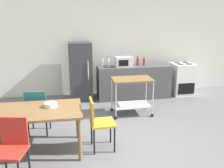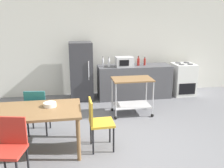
{
  "view_description": "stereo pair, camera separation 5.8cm",
  "coord_description": "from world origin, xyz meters",
  "px_view_note": "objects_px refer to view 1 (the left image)",
  "views": [
    {
      "loc": [
        -0.86,
        -3.79,
        2.2
      ],
      "look_at": [
        0.04,
        1.2,
        0.8
      ],
      "focal_mm": 39.43,
      "sensor_mm": 36.0,
      "label": 1
    },
    {
      "loc": [
        -0.8,
        -3.8,
        2.2
      ],
      "look_at": [
        0.04,
        1.2,
        0.8
      ],
      "focal_mm": 39.43,
      "sensor_mm": 36.0,
      "label": 2
    }
  ],
  "objects_px": {
    "chair_teal": "(37,109)",
    "fruit_bowl": "(51,105)",
    "chair_mustard": "(99,121)",
    "refrigerator": "(80,71)",
    "bottle_vinegar": "(144,62)",
    "bottle_sparkling_water": "(108,63)",
    "microwave": "(124,62)",
    "dining_table": "(35,114)",
    "chair_red": "(12,146)",
    "stove_oven": "(182,79)",
    "bottle_soy_sauce": "(138,62)",
    "bottle_sesame_oil": "(102,63)",
    "kitchen_cart": "(132,90)"
  },
  "relations": [
    {
      "from": "bottle_vinegar",
      "to": "chair_teal",
      "type": "bearing_deg",
      "value": -144.69
    },
    {
      "from": "dining_table",
      "to": "bottle_vinegar",
      "type": "xyz_separation_m",
      "value": [
        2.62,
        2.54,
        0.33
      ]
    },
    {
      "from": "bottle_sesame_oil",
      "to": "fruit_bowl",
      "type": "relative_size",
      "value": 1.31
    },
    {
      "from": "bottle_sparkling_water",
      "to": "fruit_bowl",
      "type": "xyz_separation_m",
      "value": [
        -1.37,
        -2.39,
        -0.22
      ]
    },
    {
      "from": "refrigerator",
      "to": "kitchen_cart",
      "type": "bearing_deg",
      "value": -50.05
    },
    {
      "from": "kitchen_cart",
      "to": "bottle_vinegar",
      "type": "distance_m",
      "value": 1.43
    },
    {
      "from": "microwave",
      "to": "bottle_vinegar",
      "type": "xyz_separation_m",
      "value": [
        0.59,
        0.09,
        -0.03
      ]
    },
    {
      "from": "chair_teal",
      "to": "bottle_sparkling_water",
      "type": "relative_size",
      "value": 3.34
    },
    {
      "from": "chair_mustard",
      "to": "chair_red",
      "type": "bearing_deg",
      "value": 115.28
    },
    {
      "from": "chair_teal",
      "to": "microwave",
      "type": "xyz_separation_m",
      "value": [
        2.07,
        1.79,
        0.51
      ]
    },
    {
      "from": "chair_red",
      "to": "bottle_sparkling_water",
      "type": "height_order",
      "value": "bottle_sparkling_water"
    },
    {
      "from": "refrigerator",
      "to": "fruit_bowl",
      "type": "bearing_deg",
      "value": -103.99
    },
    {
      "from": "chair_teal",
      "to": "bottle_sesame_oil",
      "type": "relative_size",
      "value": 3.26
    },
    {
      "from": "dining_table",
      "to": "bottle_sparkling_water",
      "type": "xyz_separation_m",
      "value": [
        1.62,
        2.49,
        0.34
      ]
    },
    {
      "from": "refrigerator",
      "to": "bottle_vinegar",
      "type": "relative_size",
      "value": 6.74
    },
    {
      "from": "kitchen_cart",
      "to": "fruit_bowl",
      "type": "relative_size",
      "value": 4.36
    },
    {
      "from": "chair_mustard",
      "to": "bottle_vinegar",
      "type": "relative_size",
      "value": 3.87
    },
    {
      "from": "dining_table",
      "to": "bottle_sesame_oil",
      "type": "bearing_deg",
      "value": 59.89
    },
    {
      "from": "refrigerator",
      "to": "fruit_bowl",
      "type": "relative_size",
      "value": 7.43
    },
    {
      "from": "stove_oven",
      "to": "fruit_bowl",
      "type": "bearing_deg",
      "value": -145.21
    },
    {
      "from": "chair_mustard",
      "to": "bottle_sesame_oil",
      "type": "xyz_separation_m",
      "value": [
        0.43,
        2.6,
        0.49
      ]
    },
    {
      "from": "stove_oven",
      "to": "bottle_sesame_oil",
      "type": "distance_m",
      "value": 2.39
    },
    {
      "from": "refrigerator",
      "to": "bottle_vinegar",
      "type": "distance_m",
      "value": 1.75
    },
    {
      "from": "microwave",
      "to": "chair_mustard",
      "type": "bearing_deg",
      "value": -111.48
    },
    {
      "from": "chair_teal",
      "to": "bottle_soy_sauce",
      "type": "relative_size",
      "value": 3.43
    },
    {
      "from": "chair_mustard",
      "to": "chair_teal",
      "type": "xyz_separation_m",
      "value": [
        -1.07,
        0.74,
        0.0
      ]
    },
    {
      "from": "kitchen_cart",
      "to": "bottle_sesame_oil",
      "type": "xyz_separation_m",
      "value": [
        -0.51,
        1.18,
        0.44
      ]
    },
    {
      "from": "chair_teal",
      "to": "fruit_bowl",
      "type": "relative_size",
      "value": 4.27
    },
    {
      "from": "bottle_soy_sauce",
      "to": "fruit_bowl",
      "type": "distance_m",
      "value": 3.29
    },
    {
      "from": "chair_red",
      "to": "microwave",
      "type": "relative_size",
      "value": 1.93
    },
    {
      "from": "chair_red",
      "to": "chair_teal",
      "type": "bearing_deg",
      "value": 95.05
    },
    {
      "from": "stove_oven",
      "to": "bottle_sesame_oil",
      "type": "xyz_separation_m",
      "value": [
        -2.32,
        -0.03,
        0.56
      ]
    },
    {
      "from": "chair_teal",
      "to": "kitchen_cart",
      "type": "bearing_deg",
      "value": -154.68
    },
    {
      "from": "chair_red",
      "to": "bottle_soy_sauce",
      "type": "xyz_separation_m",
      "value": [
        2.66,
        3.26,
        0.49
      ]
    },
    {
      "from": "chair_red",
      "to": "bottle_sesame_oil",
      "type": "height_order",
      "value": "bottle_sesame_oil"
    },
    {
      "from": "bottle_sparkling_water",
      "to": "microwave",
      "type": "xyz_separation_m",
      "value": [
        0.41,
        -0.04,
        0.02
      ]
    },
    {
      "from": "chair_teal",
      "to": "refrigerator",
      "type": "height_order",
      "value": "refrigerator"
    },
    {
      "from": "bottle_soy_sauce",
      "to": "fruit_bowl",
      "type": "bearing_deg",
      "value": -131.79
    },
    {
      "from": "dining_table",
      "to": "kitchen_cart",
      "type": "relative_size",
      "value": 1.65
    },
    {
      "from": "fruit_bowl",
      "to": "chair_teal",
      "type": "bearing_deg",
      "value": 117.6
    },
    {
      "from": "dining_table",
      "to": "kitchen_cart",
      "type": "distance_m",
      "value": 2.38
    },
    {
      "from": "dining_table",
      "to": "chair_teal",
      "type": "height_order",
      "value": "chair_teal"
    },
    {
      "from": "chair_teal",
      "to": "kitchen_cart",
      "type": "distance_m",
      "value": 2.12
    },
    {
      "from": "chair_teal",
      "to": "stove_oven",
      "type": "relative_size",
      "value": 0.97
    },
    {
      "from": "kitchen_cart",
      "to": "chair_mustard",
      "type": "bearing_deg",
      "value": -123.52
    },
    {
      "from": "bottle_sparkling_water",
      "to": "kitchen_cart",
      "type": "bearing_deg",
      "value": -73.12
    },
    {
      "from": "chair_mustard",
      "to": "stove_oven",
      "type": "relative_size",
      "value": 0.97
    },
    {
      "from": "chair_teal",
      "to": "bottle_sparkling_water",
      "type": "height_order",
      "value": "bottle_sparkling_water"
    },
    {
      "from": "refrigerator",
      "to": "stove_oven",
      "type": "bearing_deg",
      "value": -1.6
    },
    {
      "from": "chair_red",
      "to": "microwave",
      "type": "height_order",
      "value": "microwave"
    }
  ]
}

